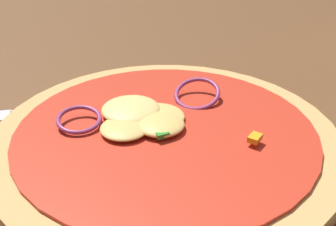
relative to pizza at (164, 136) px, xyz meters
name	(u,v)px	position (x,y,z in m)	size (l,w,h in m)	color
dining_table	(132,151)	(-0.03, 0.01, -0.03)	(1.38, 1.06, 0.04)	brown
pizza	(164,136)	(0.00, 0.00, 0.00)	(0.29, 0.29, 0.03)	tan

